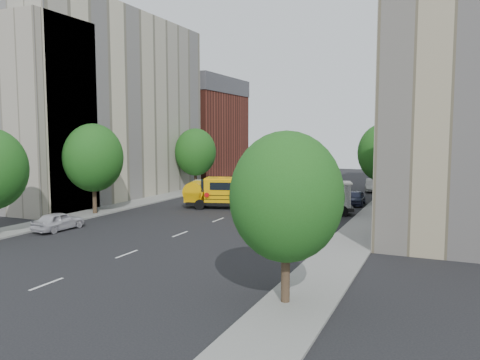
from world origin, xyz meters
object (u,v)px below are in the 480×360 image
Objects in this scene: street_tree_4 at (384,153)px; safari_truck at (315,197)px; street_tree_5 at (395,152)px; parked_car_0 at (59,221)px; street_tree_2 at (195,152)px; parked_car_2 at (242,178)px; street_tree_3 at (286,197)px; parked_car_1 at (205,186)px; street_tree_1 at (93,158)px; school_bus at (242,191)px; parked_car_5 at (373,185)px; parked_car_4 at (356,198)px.

street_tree_4 is 11.59m from safari_truck.
street_tree_5 is 41.62m from parked_car_0.
parked_car_2 is (1.40, 10.83, -4.10)m from street_tree_2.
street_tree_3 is at bearing -90.00° from street_tree_4.
street_tree_2 is 4.29m from parked_car_1.
street_tree_2 is 1.03× the size of street_tree_5.
parked_car_1 is at bearing 94.64° from parked_car_2.
street_tree_5 is (22.00, 30.00, -0.25)m from street_tree_1.
street_tree_1 is 29.17m from parked_car_2.
street_tree_4 reaches higher than school_bus.
street_tree_3 is (22.00, -14.00, -0.50)m from street_tree_1.
street_tree_4 is 1.77× the size of parked_car_5.
street_tree_2 is 11.67m from parked_car_2.
street_tree_1 is 28.43m from street_tree_4.
street_tree_1 is 7.99m from parked_car_0.
school_bus is 1.52× the size of safari_truck.
street_tree_4 is at bearing -81.68° from parked_car_5.
street_tree_1 is at bearing -126.25° from street_tree_5.
street_tree_2 is at bearing 167.23° from parked_car_4.
street_tree_4 is 12.01m from street_tree_5.
street_tree_4 is (22.00, 18.00, 0.12)m from street_tree_1.
school_bus is (-11.64, -9.70, -3.42)m from street_tree_4.
street_tree_2 is 1.93× the size of parked_car_0.
street_tree_2 is 1.47× the size of parked_car_2.
street_tree_4 reaches higher than safari_truck.
school_bus reaches higher than safari_truck.
street_tree_5 reaches higher than parked_car_2.
parked_car_5 is at bearing 178.33° from parked_car_2.
street_tree_2 is 1.61× the size of parked_car_1.
street_tree_1 is at bearing -90.00° from street_tree_2.
school_bus reaches higher than parked_car_0.
safari_truck is at bearing 24.43° from street_tree_1.
parked_car_0 is (-19.80, 7.61, -3.77)m from street_tree_3.
street_tree_1 reaches higher than parked_car_1.
school_bus reaches higher than parked_car_1.
street_tree_1 reaches higher than street_tree_3.
street_tree_1 is 1.90× the size of parked_car_4.
parked_car_2 is at bearing 152.26° from street_tree_4.
parked_car_1 is (1.42, -0.34, -4.04)m from street_tree_2.
parked_car_1 is at bearing 167.56° from parked_car_4.
street_tree_2 is 24.84m from parked_car_0.
parked_car_2 reaches higher than parked_car_0.
safari_truck is 26.37m from parked_car_2.
street_tree_1 is at bearing -140.71° from street_tree_4.
safari_truck reaches higher than parked_car_4.
school_bus is at bearing -116.91° from parked_car_0.
street_tree_5 is 15.91m from parked_car_4.
parked_car_1 is 0.91× the size of parked_car_2.
parked_car_4 reaches higher than parked_car_0.
street_tree_4 reaches higher than parked_car_4.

